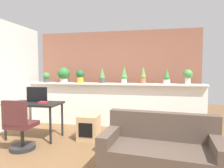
# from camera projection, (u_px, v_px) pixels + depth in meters

# --- Properties ---
(ground_plane) EXTENTS (12.00, 12.00, 0.00)m
(ground_plane) POSITION_uv_depth(u_px,v_px,m) (86.00, 161.00, 3.07)
(ground_plane) COLOR brown
(divider_wall) EXTENTS (4.47, 0.16, 1.06)m
(divider_wall) POSITION_uv_depth(u_px,v_px,m) (112.00, 105.00, 4.99)
(divider_wall) COLOR white
(divider_wall) RESTS_ON ground
(plant_shelf) EXTENTS (4.47, 0.28, 0.04)m
(plant_shelf) POSITION_uv_depth(u_px,v_px,m) (112.00, 84.00, 4.91)
(plant_shelf) COLOR white
(plant_shelf) RESTS_ON divider_wall
(brick_wall_behind) EXTENTS (4.47, 0.10, 2.50)m
(brick_wall_behind) POSITION_uv_depth(u_px,v_px,m) (116.00, 76.00, 5.53)
(brick_wall_behind) COLOR #935B47
(brick_wall_behind) RESTS_ON ground
(potted_plant_0) EXTENTS (0.18, 0.18, 0.26)m
(potted_plant_0) POSITION_uv_depth(u_px,v_px,m) (47.00, 77.00, 5.24)
(potted_plant_0) COLOR #4C4C51
(potted_plant_0) RESTS_ON plant_shelf
(potted_plant_1) EXTENTS (0.32, 0.32, 0.39)m
(potted_plant_1) POSITION_uv_depth(u_px,v_px,m) (64.00, 74.00, 5.15)
(potted_plant_1) COLOR silver
(potted_plant_1) RESTS_ON plant_shelf
(potted_plant_2) EXTENTS (0.22, 0.22, 0.33)m
(potted_plant_2) POSITION_uv_depth(u_px,v_px,m) (80.00, 76.00, 5.04)
(potted_plant_2) COLOR gold
(potted_plant_2) RESTS_ON plant_shelf
(potted_plant_3) EXTENTS (0.14, 0.14, 0.38)m
(potted_plant_3) POSITION_uv_depth(u_px,v_px,m) (102.00, 76.00, 4.93)
(potted_plant_3) COLOR #4C4C51
(potted_plant_3) RESTS_ON plant_shelf
(potted_plant_4) EXTENTS (0.15, 0.15, 0.42)m
(potted_plant_4) POSITION_uv_depth(u_px,v_px,m) (124.00, 75.00, 4.85)
(potted_plant_4) COLOR silver
(potted_plant_4) RESTS_ON plant_shelf
(potted_plant_5) EXTENTS (0.13, 0.13, 0.41)m
(potted_plant_5) POSITION_uv_depth(u_px,v_px,m) (143.00, 76.00, 4.77)
(potted_plant_5) COLOR #C66B42
(potted_plant_5) RESTS_ON plant_shelf
(potted_plant_6) EXTENTS (0.16, 0.16, 0.36)m
(potted_plant_6) POSITION_uv_depth(u_px,v_px,m) (167.00, 77.00, 4.62)
(potted_plant_6) COLOR silver
(potted_plant_6) RESTS_ON plant_shelf
(potted_plant_7) EXTENTS (0.21, 0.21, 0.33)m
(potted_plant_7) POSITION_uv_depth(u_px,v_px,m) (188.00, 75.00, 4.53)
(potted_plant_7) COLOR silver
(potted_plant_7) RESTS_ON plant_shelf
(desk) EXTENTS (1.10, 0.60, 0.75)m
(desk) POSITION_uv_depth(u_px,v_px,m) (34.00, 107.00, 4.09)
(desk) COLOR black
(desk) RESTS_ON ground
(tv_monitor) EXTENTS (0.46, 0.04, 0.32)m
(tv_monitor) POSITION_uv_depth(u_px,v_px,m) (37.00, 94.00, 4.15)
(tv_monitor) COLOR black
(tv_monitor) RESTS_ON desk
(office_chair) EXTENTS (0.45, 0.45, 0.91)m
(office_chair) POSITION_uv_depth(u_px,v_px,m) (20.00, 129.00, 3.45)
(office_chair) COLOR #262628
(office_chair) RESTS_ON ground
(side_cube_shelf) EXTENTS (0.40, 0.41, 0.50)m
(side_cube_shelf) POSITION_uv_depth(u_px,v_px,m) (89.00, 127.00, 4.02)
(side_cube_shelf) COLOR tan
(side_cube_shelf) RESTS_ON ground
(book_on_desk) EXTENTS (0.17, 0.12, 0.04)m
(book_on_desk) POSITION_uv_depth(u_px,v_px,m) (43.00, 102.00, 3.98)
(book_on_desk) COLOR #B22D33
(book_on_desk) RESTS_ON desk
(couch) EXTENTS (1.63, 0.91, 0.80)m
(couch) POSITION_uv_depth(u_px,v_px,m) (160.00, 153.00, 2.68)
(couch) COLOR brown
(couch) RESTS_ON ground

